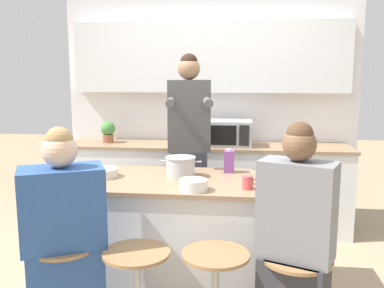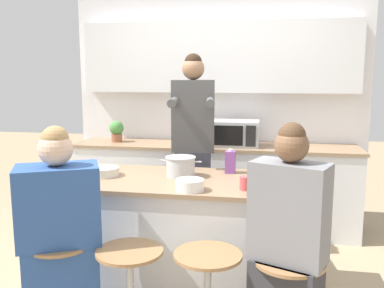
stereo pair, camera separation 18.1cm
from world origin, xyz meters
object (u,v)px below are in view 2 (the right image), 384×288
at_px(person_cooking, 193,156).
at_px(microwave, 232,133).
at_px(kitchen_island, 190,236).
at_px(coffee_cup_near, 245,183).
at_px(person_seated_near, 287,257).
at_px(juice_carton, 230,162).
at_px(bar_stool_leftmost, 61,282).
at_px(fruit_bowl, 104,172).
at_px(person_wrapped_blanket, 60,241).
at_px(cooking_pot, 181,167).
at_px(banana_bunch, 268,179).
at_px(potted_plant, 117,130).

relative_size(person_cooking, microwave, 3.32).
height_order(kitchen_island, coffee_cup_near, coffee_cup_near).
xyz_separation_m(person_seated_near, juice_carton, (-0.41, 0.95, 0.34)).
height_order(bar_stool_leftmost, fruit_bowl, fruit_bowl).
relative_size(person_wrapped_blanket, person_seated_near, 0.97).
bearing_deg(person_cooking, person_seated_near, -68.49).
height_order(person_wrapped_blanket, coffee_cup_near, person_wrapped_blanket).
bearing_deg(kitchen_island, cooking_pot, 139.81).
distance_m(bar_stool_leftmost, fruit_bowl, 0.88).
xyz_separation_m(person_seated_near, banana_bunch, (-0.12, 0.71, 0.27)).
bearing_deg(person_cooking, microwave, 58.76).
distance_m(bar_stool_leftmost, potted_plant, 2.24).
relative_size(bar_stool_leftmost, cooking_pot, 1.97).
relative_size(banana_bunch, juice_carton, 0.71).
xyz_separation_m(kitchen_island, bar_stool_leftmost, (-0.70, -0.68, -0.09)).
xyz_separation_m(banana_bunch, microwave, (-0.37, 1.37, 0.14)).
height_order(kitchen_island, bar_stool_leftmost, kitchen_island).
xyz_separation_m(person_wrapped_blanket, banana_bunch, (1.25, 0.71, 0.27)).
distance_m(person_seated_near, potted_plant, 2.78).
bearing_deg(cooking_pot, banana_bunch, -5.01).
distance_m(bar_stool_leftmost, banana_bunch, 1.54).
xyz_separation_m(person_cooking, person_wrapped_blanket, (-0.58, -1.40, -0.29)).
xyz_separation_m(cooking_pot, banana_bunch, (0.65, -0.06, -0.06)).
bearing_deg(cooking_pot, fruit_bowl, -172.42).
bearing_deg(bar_stool_leftmost, potted_plant, 100.37).
xyz_separation_m(juice_carton, microwave, (-0.08, 1.12, 0.07)).
bearing_deg(bar_stool_leftmost, person_wrapped_blanket, -30.47).
relative_size(kitchen_island, person_wrapped_blanket, 1.29).
height_order(coffee_cup_near, banana_bunch, coffee_cup_near).
distance_m(person_cooking, person_seated_near, 1.63).
height_order(person_seated_near, fruit_bowl, person_seated_near).
bearing_deg(juice_carton, kitchen_island, -136.10).
bearing_deg(person_wrapped_blanket, microwave, 41.00).
xyz_separation_m(banana_bunch, juice_carton, (-0.29, 0.25, 0.07)).
relative_size(bar_stool_leftmost, banana_bunch, 4.60).
bearing_deg(kitchen_island, person_seated_near, -45.39).
distance_m(cooking_pot, coffee_cup_near, 0.58).
distance_m(kitchen_island, juice_carton, 0.65).
bearing_deg(person_cooking, juice_carton, -57.80).
bearing_deg(juice_carton, potted_plant, 139.54).
bearing_deg(person_seated_near, person_cooking, 141.46).
height_order(kitchen_island, person_cooking, person_cooking).
distance_m(person_cooking, juice_carton, 0.59).
relative_size(coffee_cup_near, potted_plant, 0.46).
xyz_separation_m(person_seated_near, cooking_pot, (-0.77, 0.76, 0.33)).
xyz_separation_m(cooking_pot, fruit_bowl, (-0.58, -0.08, -0.04)).
distance_m(person_cooking, fruit_bowl, 0.91).
xyz_separation_m(kitchen_island, microwave, (0.19, 1.38, 0.59)).
bearing_deg(bar_stool_leftmost, fruit_bowl, 87.56).
bearing_deg(bar_stool_leftmost, juice_carton, 44.36).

